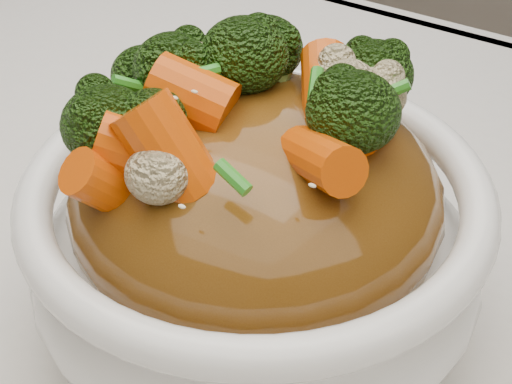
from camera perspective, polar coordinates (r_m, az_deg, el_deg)
The scene contains 7 objects.
bowl at distance 0.37m, azimuth 0.00°, elevation -3.92°, with size 0.21×0.21×0.08m, color white, non-canonical shape.
sauce_base at distance 0.35m, azimuth 0.00°, elevation -0.38°, with size 0.17×0.17×0.09m, color #5D370F.
carrots at distance 0.32m, azimuth 0.00°, elevation 8.34°, with size 0.17×0.17×0.05m, color #D64E06, non-canonical shape.
broccoli at distance 0.32m, azimuth 0.00°, elevation 8.19°, with size 0.17×0.17×0.04m, color black, non-canonical shape.
cauliflower at distance 0.32m, azimuth 0.00°, elevation 7.88°, with size 0.17×0.17×0.04m, color beige, non-canonical shape.
scallions at distance 0.32m, azimuth 0.00°, elevation 8.50°, with size 0.13×0.13×0.02m, color #2A871F, non-canonical shape.
sesame_seeds at distance 0.32m, azimuth 0.00°, elevation 8.50°, with size 0.15×0.15×0.01m, color beige, non-canonical shape.
Camera 1 is at (0.14, -0.19, 1.04)m, focal length 55.00 mm.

